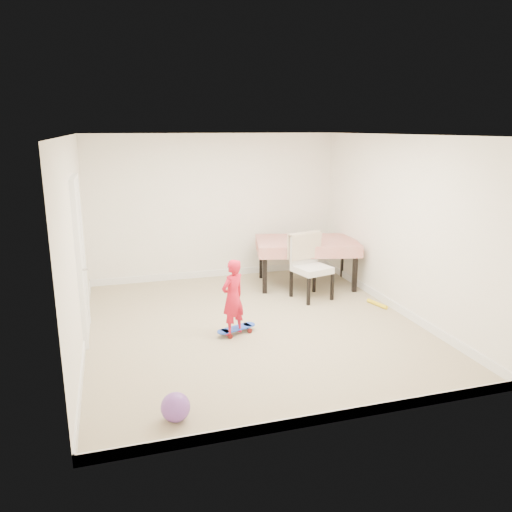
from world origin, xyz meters
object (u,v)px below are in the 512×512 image
object	(u,v)px
skateboard	(236,331)
balloon	(176,407)
child	(233,300)
dining_chair	(312,267)
dining_table	(306,262)

from	to	relation	value
skateboard	balloon	bearing A→B (deg)	-139.80
balloon	child	bearing A→B (deg)	60.60
skateboard	child	xyz separation A→B (m)	(-0.06, -0.06, 0.47)
skateboard	child	world-z (taller)	child
dining_chair	skateboard	bearing A→B (deg)	-159.97
dining_table	dining_chair	distance (m)	0.76
dining_table	balloon	distance (m)	4.55
dining_table	child	xyz separation A→B (m)	(-1.77, -1.83, 0.11)
skateboard	dining_table	bearing A→B (deg)	26.09
dining_chair	child	bearing A→B (deg)	-159.45
balloon	dining_chair	bearing A→B (deg)	48.17
child	balloon	distance (m)	2.06
dining_table	balloon	xyz separation A→B (m)	(-2.77, -3.60, -0.26)
skateboard	child	size ratio (longest dim) A/B	0.57
dining_table	child	world-z (taller)	child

